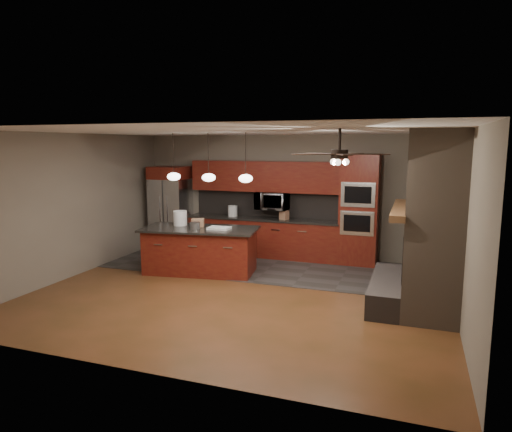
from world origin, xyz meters
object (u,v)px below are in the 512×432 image
at_px(microwave, 272,201).
at_px(refrigerator, 171,208).
at_px(white_bucket, 180,218).
at_px(cardboard_box, 198,223).
at_px(oven_tower, 359,210).
at_px(paint_can, 195,226).
at_px(paint_tray, 219,228).
at_px(counter_box, 284,215).
at_px(kitchen_island, 200,250).
at_px(counter_bucket, 233,211).

xyz_separation_m(microwave, refrigerator, (-2.57, -0.13, -0.27)).
height_order(white_bucket, cardboard_box, white_bucket).
height_order(oven_tower, cardboard_box, oven_tower).
height_order(paint_can, paint_tray, paint_can).
bearing_deg(counter_box, oven_tower, 25.94).
bearing_deg(paint_can, kitchen_island, 68.69).
bearing_deg(refrigerator, paint_can, -48.74).
xyz_separation_m(refrigerator, white_bucket, (1.10, -1.52, 0.05)).
bearing_deg(oven_tower, kitchen_island, -149.31).
relative_size(paint_can, cardboard_box, 0.80).
distance_m(oven_tower, paint_can, 3.52).
relative_size(counter_bucket, counter_box, 1.24).
bearing_deg(paint_tray, white_bucket, 171.11).
relative_size(refrigerator, counter_bucket, 8.10).
bearing_deg(paint_tray, counter_box, 62.47).
bearing_deg(refrigerator, white_bucket, -54.21).
bearing_deg(paint_can, paint_tray, 15.18).
bearing_deg(paint_can, oven_tower, 31.96).
relative_size(microwave, counter_box, 3.59).
bearing_deg(cardboard_box, counter_bucket, 64.90).
height_order(oven_tower, white_bucket, oven_tower).
height_order(microwave, kitchen_island, microwave).
relative_size(refrigerator, paint_tray, 4.81).
xyz_separation_m(white_bucket, paint_can, (0.47, -0.26, -0.08)).
xyz_separation_m(counter_bucket, counter_box, (1.28, -0.05, -0.02)).
relative_size(oven_tower, paint_can, 11.86).
bearing_deg(kitchen_island, microwave, 53.57).
xyz_separation_m(paint_can, paint_tray, (0.47, 0.13, -0.05)).
distance_m(kitchen_island, counter_box, 2.20).
height_order(white_bucket, counter_bucket, white_bucket).
xyz_separation_m(paint_can, counter_bucket, (0.05, 1.87, 0.04)).
bearing_deg(kitchen_island, white_bucket, 155.84).
relative_size(microwave, refrigerator, 0.36).
bearing_deg(cardboard_box, oven_tower, 6.74).
height_order(paint_can, cardboard_box, cardboard_box).
relative_size(refrigerator, kitchen_island, 0.84).
bearing_deg(counter_bucket, paint_tray, -76.40).
distance_m(oven_tower, cardboard_box, 3.45).
bearing_deg(counter_box, paint_tray, -92.39).
bearing_deg(oven_tower, cardboard_box, -152.24).
xyz_separation_m(microwave, cardboard_box, (-1.07, -1.66, -0.30)).
distance_m(paint_tray, counter_box, 1.90).
distance_m(oven_tower, refrigerator, 4.55).
bearing_deg(white_bucket, cardboard_box, -0.97).
bearing_deg(counter_bucket, refrigerator, -177.13).
xyz_separation_m(kitchen_island, cardboard_box, (-0.11, 0.14, 0.54)).
relative_size(oven_tower, white_bucket, 7.85).
distance_m(refrigerator, counter_box, 2.89).
xyz_separation_m(paint_can, counter_box, (1.33, 1.82, 0.02)).
height_order(white_bucket, counter_box, white_bucket).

